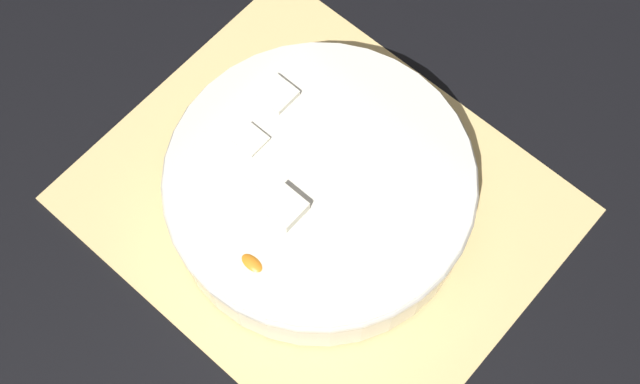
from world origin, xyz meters
TOP-DOWN VIEW (x-y plane):
  - ground_plane at (0.00, 0.00)m, footprint 6.00×6.00m
  - bamboo_mat_center at (-0.00, 0.00)m, footprint 0.41×0.35m
  - fruit_salad_bowl at (-0.00, -0.00)m, footprint 0.28×0.28m

SIDE VIEW (x-z plane):
  - ground_plane at x=0.00m, z-range 0.00..0.00m
  - bamboo_mat_center at x=0.00m, z-range 0.00..0.01m
  - fruit_salad_bowl at x=0.00m, z-range 0.01..0.08m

